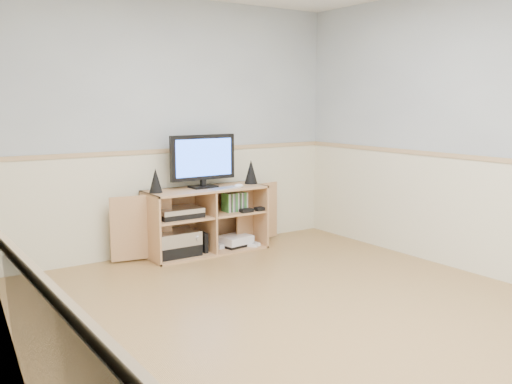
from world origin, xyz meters
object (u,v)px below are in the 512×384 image
(monitor, at_px, (203,159))
(keyboard, at_px, (224,188))
(game_consoles, at_px, (234,241))
(media_cabinet, at_px, (203,219))

(monitor, distance_m, keyboard, 0.36)
(keyboard, bearing_deg, game_consoles, 24.28)
(keyboard, xyz_separation_m, game_consoles, (0.18, 0.13, -0.59))
(media_cabinet, xyz_separation_m, game_consoles, (0.31, -0.07, -0.26))
(media_cabinet, xyz_separation_m, monitor, (-0.00, -0.01, 0.61))
(media_cabinet, distance_m, keyboard, 0.40)
(media_cabinet, bearing_deg, game_consoles, -12.09)
(keyboard, bearing_deg, media_cabinet, 113.48)
(media_cabinet, xyz_separation_m, keyboard, (0.13, -0.19, 0.32))
(media_cabinet, distance_m, game_consoles, 0.41)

